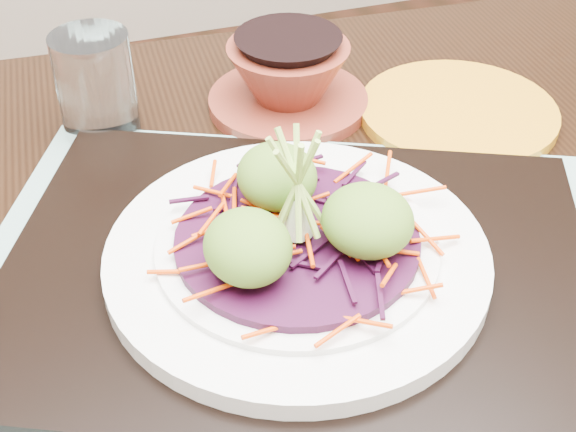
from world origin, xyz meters
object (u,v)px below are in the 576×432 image
object	(u,v)px
yellow_plate	(458,112)
dining_table	(319,356)
terracotta_bowl_set	(288,80)
serving_tray	(297,274)
water_glass	(96,87)
white_plate	(297,255)

from	to	relation	value
yellow_plate	dining_table	bearing A→B (deg)	-141.64
dining_table	terracotta_bowl_set	xyz separation A→B (m)	(0.05, 0.23, 0.13)
serving_tray	dining_table	bearing A→B (deg)	54.32
serving_tray	water_glass	size ratio (longest dim) A/B	4.22
serving_tray	yellow_plate	xyz separation A→B (m)	(0.23, 0.17, -0.01)
terracotta_bowl_set	dining_table	bearing A→B (deg)	-102.57
yellow_plate	terracotta_bowl_set	bearing A→B (deg)	154.32
dining_table	yellow_plate	bearing A→B (deg)	41.74
water_glass	serving_tray	bearing A→B (deg)	-68.06
white_plate	yellow_plate	size ratio (longest dim) A/B	1.44
white_plate	terracotta_bowl_set	xyz separation A→B (m)	(0.08, 0.25, -0.00)
white_plate	yellow_plate	distance (m)	0.29
serving_tray	white_plate	size ratio (longest dim) A/B	1.54
white_plate	terracotta_bowl_set	bearing A→B (deg)	72.47
white_plate	terracotta_bowl_set	size ratio (longest dim) A/B	1.69
terracotta_bowl_set	serving_tray	bearing A→B (deg)	-107.53
white_plate	serving_tray	bearing A→B (deg)	-169.38
dining_table	terracotta_bowl_set	distance (m)	0.27
dining_table	serving_tray	bearing A→B (deg)	-147.55
water_glass	terracotta_bowl_set	bearing A→B (deg)	-3.31
terracotta_bowl_set	yellow_plate	distance (m)	0.17
terracotta_bowl_set	white_plate	bearing A→B (deg)	-107.53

